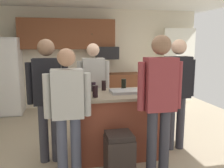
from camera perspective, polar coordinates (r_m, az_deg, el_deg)
The scene contains 19 objects.
floor at distance 4.07m, azimuth -2.95°, elevation -14.90°, with size 7.04×7.04×0.00m, color #B7A88E.
back_wall at distance 6.49m, azimuth -6.93°, elevation 6.15°, with size 6.40×0.10×2.60m, color beige.
french_door_window_panel at distance 6.86m, azimuth 15.68°, elevation 4.37°, with size 0.90×0.06×2.00m, color white.
cabinet_run_upper at distance 6.26m, azimuth -10.61°, elevation 11.66°, with size 2.40×0.38×0.75m.
cabinet_run_lower at distance 6.37m, azimuth -1.13°, elevation -1.57°, with size 1.80×0.63×0.90m.
refrigerator at distance 6.25m, azimuth -25.08°, elevation 1.64°, with size 0.93×0.76×1.83m.
microwave_over_range at distance 6.27m, azimuth -1.20°, elevation 7.47°, with size 0.56×0.40×0.32m, color black.
kitchen_island at distance 3.66m, azimuth 0.98°, elevation -9.46°, with size 1.26×0.83×0.96m.
person_guest_by_door at distance 3.86m, azimuth 15.36°, elevation -0.67°, with size 0.57×0.23×1.76m.
person_host_foreground at distance 3.43m, azimuth -15.11°, elevation -1.97°, with size 0.57×0.23×1.75m.
person_elder_center at distance 4.21m, azimuth -4.46°, elevation -0.07°, with size 0.57×0.22×1.69m.
person_guest_right at distance 2.98m, azimuth 11.35°, elevation -2.99°, with size 0.57×0.24×1.79m.
person_guest_left at distance 2.95m, azimuth -10.57°, elevation -5.19°, with size 0.57×0.22×1.64m.
glass_dark_ale at distance 3.66m, azimuth -4.45°, elevation -0.66°, with size 0.07×0.07×0.14m.
glass_stout_tall at distance 3.81m, azimuth 2.82°, elevation -0.02°, with size 0.08×0.08×0.17m.
tumbler_amber at distance 3.73m, azimuth -1.98°, elevation -0.35°, with size 0.07×0.07×0.15m.
glass_pilsner at distance 3.24m, azimuth -4.06°, elevation -1.79°, with size 0.08×0.08×0.16m.
serving_tray at distance 3.54m, azimuth 3.23°, elevation -1.81°, with size 0.44×0.30×0.04m.
trash_bin at distance 3.09m, azimuth 1.71°, elevation -17.06°, with size 0.34×0.34×0.61m.
Camera 1 is at (-0.56, -3.65, 1.69)m, focal length 38.13 mm.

